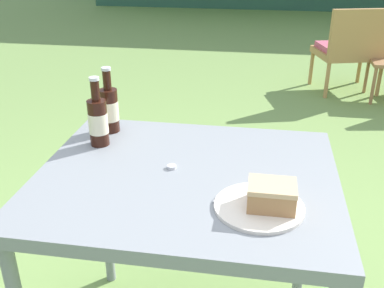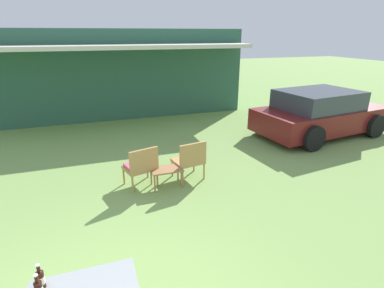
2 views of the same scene
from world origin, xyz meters
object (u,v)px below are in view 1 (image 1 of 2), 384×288
(patio_table, at_px, (187,195))
(cola_bottle_far, at_px, (98,121))
(cola_bottle_near, at_px, (109,108))
(wicker_chair_cushioned, at_px, (351,47))
(cake_on_plate, at_px, (266,200))

(patio_table, bearing_deg, cola_bottle_far, 154.66)
(cola_bottle_near, relative_size, cola_bottle_far, 1.00)
(wicker_chair_cushioned, xyz_separation_m, cake_on_plate, (-0.76, -3.33, 0.35))
(cake_on_plate, relative_size, cola_bottle_near, 1.00)
(patio_table, height_order, cola_bottle_far, cola_bottle_far)
(cake_on_plate, height_order, cola_bottle_far, cola_bottle_far)
(cake_on_plate, bearing_deg, wicker_chair_cushioned, 77.16)
(wicker_chair_cushioned, relative_size, patio_table, 0.90)
(cola_bottle_far, bearing_deg, cake_on_plate, -28.66)
(wicker_chair_cushioned, relative_size, cola_bottle_far, 3.42)
(wicker_chair_cushioned, bearing_deg, cola_bottle_far, 50.93)
(cola_bottle_near, bearing_deg, cola_bottle_far, -90.05)
(cola_bottle_near, xyz_separation_m, cola_bottle_far, (-0.00, -0.11, 0.00))
(wicker_chair_cushioned, xyz_separation_m, cola_bottle_near, (-1.32, -2.92, 0.41))
(cake_on_plate, bearing_deg, cola_bottle_far, 151.34)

